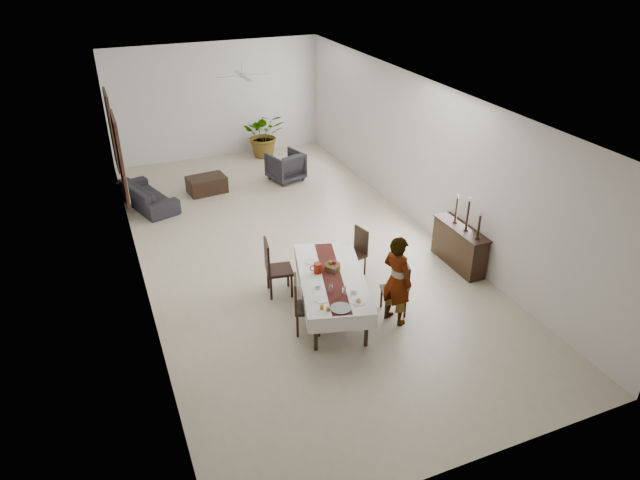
% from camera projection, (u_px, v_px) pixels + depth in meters
% --- Properties ---
extents(floor, '(6.00, 12.00, 0.00)m').
position_uv_depth(floor, '(291.00, 247.00, 11.87)').
color(floor, '#BFB498').
rests_on(floor, ground).
extents(ceiling, '(6.00, 12.00, 0.02)m').
position_uv_depth(ceiling, '(287.00, 93.00, 10.34)').
color(ceiling, white).
rests_on(ceiling, wall_back).
extents(wall_back, '(6.00, 0.02, 3.20)m').
position_uv_depth(wall_back, '(217.00, 101.00, 15.98)').
color(wall_back, silver).
rests_on(wall_back, floor).
extents(wall_front, '(6.00, 0.02, 3.20)m').
position_uv_depth(wall_front, '(474.00, 366.00, 6.24)').
color(wall_front, silver).
rests_on(wall_front, floor).
extents(wall_left, '(0.02, 12.00, 3.20)m').
position_uv_depth(wall_left, '(130.00, 200.00, 10.10)').
color(wall_left, silver).
rests_on(wall_left, floor).
extents(wall_right, '(0.02, 12.00, 3.20)m').
position_uv_depth(wall_right, '(422.00, 155.00, 12.11)').
color(wall_right, silver).
rests_on(wall_right, floor).
extents(dining_table_top, '(1.45, 2.34, 0.05)m').
position_uv_depth(dining_table_top, '(332.00, 278.00, 9.59)').
color(dining_table_top, black).
rests_on(dining_table_top, table_leg_fl).
extents(table_leg_fl, '(0.08, 0.08, 0.63)m').
position_uv_depth(table_leg_fl, '(316.00, 333.00, 8.81)').
color(table_leg_fl, black).
rests_on(table_leg_fl, floor).
extents(table_leg_fr, '(0.08, 0.08, 0.63)m').
position_uv_depth(table_leg_fr, '(366.00, 329.00, 8.90)').
color(table_leg_fr, black).
rests_on(table_leg_fr, floor).
extents(table_leg_bl, '(0.08, 0.08, 0.63)m').
position_uv_depth(table_leg_bl, '(302.00, 265.00, 10.61)').
color(table_leg_bl, black).
rests_on(table_leg_bl, floor).
extents(table_leg_br, '(0.08, 0.08, 0.63)m').
position_uv_depth(table_leg_br, '(345.00, 262.00, 10.70)').
color(table_leg_br, black).
rests_on(table_leg_br, floor).
extents(tablecloth_top, '(1.65, 2.54, 0.01)m').
position_uv_depth(tablecloth_top, '(332.00, 276.00, 9.58)').
color(tablecloth_top, white).
rests_on(tablecloth_top, dining_table_top).
extents(tablecloth_drape_left, '(0.62, 2.26, 0.27)m').
position_uv_depth(tablecloth_drape_left, '(301.00, 285.00, 9.58)').
color(tablecloth_drape_left, silver).
rests_on(tablecloth_drape_left, dining_table_top).
extents(tablecloth_drape_right, '(0.62, 2.26, 0.27)m').
position_uv_depth(tablecloth_drape_right, '(363.00, 281.00, 9.70)').
color(tablecloth_drape_right, white).
rests_on(tablecloth_drape_right, dining_table_top).
extents(tablecloth_drape_near, '(1.04, 0.29, 0.27)m').
position_uv_depth(tablecloth_drape_near, '(343.00, 324.00, 8.63)').
color(tablecloth_drape_near, silver).
rests_on(tablecloth_drape_near, dining_table_top).
extents(tablecloth_drape_far, '(1.04, 0.29, 0.27)m').
position_uv_depth(tablecloth_drape_far, '(323.00, 249.00, 10.66)').
color(tablecloth_drape_far, silver).
rests_on(tablecloth_drape_far, dining_table_top).
extents(table_runner, '(0.90, 2.27, 0.00)m').
position_uv_depth(table_runner, '(332.00, 276.00, 9.58)').
color(table_runner, '#551D18').
rests_on(table_runner, tablecloth_top).
extents(red_pitcher, '(0.17, 0.17, 0.18)m').
position_uv_depth(red_pitcher, '(317.00, 268.00, 9.63)').
color(red_pitcher, maroon).
rests_on(red_pitcher, tablecloth_top).
extents(pitcher_handle, '(0.11, 0.05, 0.11)m').
position_uv_depth(pitcher_handle, '(313.00, 268.00, 9.62)').
color(pitcher_handle, maroon).
rests_on(pitcher_handle, red_pitcher).
extents(wine_glass_near, '(0.06, 0.06, 0.15)m').
position_uv_depth(wine_glass_near, '(344.00, 291.00, 9.04)').
color(wine_glass_near, white).
rests_on(wine_glass_near, tablecloth_top).
extents(wine_glass_mid, '(0.06, 0.06, 0.15)m').
position_uv_depth(wine_glass_mid, '(331.00, 289.00, 9.09)').
color(wine_glass_mid, silver).
rests_on(wine_glass_mid, tablecloth_top).
extents(wine_glass_far, '(0.06, 0.06, 0.15)m').
position_uv_depth(wine_glass_far, '(334.00, 270.00, 9.58)').
color(wine_glass_far, white).
rests_on(wine_glass_far, tablecloth_top).
extents(teacup_right, '(0.08, 0.08, 0.05)m').
position_uv_depth(teacup_right, '(354.00, 291.00, 9.12)').
color(teacup_right, white).
rests_on(teacup_right, saucer_right).
extents(saucer_right, '(0.14, 0.14, 0.01)m').
position_uv_depth(saucer_right, '(354.00, 292.00, 9.13)').
color(saucer_right, white).
rests_on(saucer_right, tablecloth_top).
extents(teacup_left, '(0.08, 0.08, 0.05)m').
position_uv_depth(teacup_left, '(318.00, 286.00, 9.26)').
color(teacup_left, silver).
rests_on(teacup_left, saucer_left).
extents(saucer_left, '(0.14, 0.14, 0.01)m').
position_uv_depth(saucer_left, '(318.00, 287.00, 9.27)').
color(saucer_left, white).
rests_on(saucer_left, tablecloth_top).
extents(plate_near_right, '(0.22, 0.22, 0.01)m').
position_uv_depth(plate_near_right, '(358.00, 302.00, 8.89)').
color(plate_near_right, silver).
rests_on(plate_near_right, tablecloth_top).
extents(bread_near_right, '(0.08, 0.08, 0.08)m').
position_uv_depth(bread_near_right, '(358.00, 301.00, 8.88)').
color(bread_near_right, tan).
rests_on(bread_near_right, plate_near_right).
extents(plate_near_left, '(0.22, 0.22, 0.01)m').
position_uv_depth(plate_near_left, '(321.00, 300.00, 8.95)').
color(plate_near_left, white).
rests_on(plate_near_left, tablecloth_top).
extents(plate_far_left, '(0.22, 0.22, 0.01)m').
position_uv_depth(plate_far_left, '(311.00, 262.00, 9.98)').
color(plate_far_left, silver).
rests_on(plate_far_left, tablecloth_top).
extents(serving_tray, '(0.33, 0.33, 0.02)m').
position_uv_depth(serving_tray, '(341.00, 308.00, 8.74)').
color(serving_tray, '#3E3E43').
rests_on(serving_tray, tablecloth_top).
extents(jam_jar_a, '(0.06, 0.06, 0.07)m').
position_uv_depth(jam_jar_a, '(328.00, 309.00, 8.68)').
color(jam_jar_a, '#9A5316').
rests_on(jam_jar_a, tablecloth_top).
extents(jam_jar_b, '(0.06, 0.06, 0.07)m').
position_uv_depth(jam_jar_b, '(322.00, 307.00, 8.72)').
color(jam_jar_b, '#9A6516').
rests_on(jam_jar_b, tablecloth_top).
extents(fruit_basket, '(0.27, 0.27, 0.09)m').
position_uv_depth(fruit_basket, '(333.00, 267.00, 9.76)').
color(fruit_basket, brown).
rests_on(fruit_basket, tablecloth_top).
extents(fruit_red, '(0.08, 0.08, 0.08)m').
position_uv_depth(fruit_red, '(334.00, 263.00, 9.74)').
color(fruit_red, maroon).
rests_on(fruit_red, fruit_basket).
extents(fruit_green, '(0.07, 0.07, 0.07)m').
position_uv_depth(fruit_green, '(330.00, 262.00, 9.74)').
color(fruit_green, '#4C7B25').
rests_on(fruit_green, fruit_basket).
extents(chair_right_near_seat, '(0.50, 0.50, 0.05)m').
position_uv_depth(chair_right_near_seat, '(394.00, 291.00, 9.65)').
color(chair_right_near_seat, black).
rests_on(chair_right_near_seat, chair_right_near_leg_fl).
extents(chair_right_near_leg_fl, '(0.05, 0.05, 0.40)m').
position_uv_depth(chair_right_near_leg_fl, '(405.00, 307.00, 9.63)').
color(chair_right_near_leg_fl, black).
rests_on(chair_right_near_leg_fl, floor).
extents(chair_right_near_leg_fr, '(0.05, 0.05, 0.40)m').
position_uv_depth(chair_right_near_leg_fr, '(400.00, 296.00, 9.92)').
color(chair_right_near_leg_fr, black).
rests_on(chair_right_near_leg_fr, floor).
extents(chair_right_near_leg_bl, '(0.05, 0.05, 0.40)m').
position_uv_depth(chair_right_near_leg_bl, '(386.00, 309.00, 9.59)').
color(chair_right_near_leg_bl, black).
rests_on(chair_right_near_leg_bl, floor).
extents(chair_right_near_leg_br, '(0.05, 0.05, 0.40)m').
position_uv_depth(chair_right_near_leg_br, '(381.00, 297.00, 9.88)').
color(chair_right_near_leg_br, black).
rests_on(chair_right_near_leg_br, floor).
extents(chair_right_near_back, '(0.14, 0.40, 0.52)m').
position_uv_depth(chair_right_near_back, '(406.00, 276.00, 9.53)').
color(chair_right_near_back, black).
rests_on(chair_right_near_back, chair_right_near_seat).
extents(chair_right_far_seat, '(0.47, 0.47, 0.04)m').
position_uv_depth(chair_right_far_seat, '(353.00, 255.00, 10.76)').
color(chair_right_far_seat, black).
rests_on(chair_right_far_seat, chair_right_far_leg_fl).
extents(chair_right_far_leg_fl, '(0.05, 0.05, 0.39)m').
position_uv_depth(chair_right_far_leg_fl, '(365.00, 266.00, 10.83)').
color(chair_right_far_leg_fl, black).
rests_on(chair_right_far_leg_fl, floor).
extents(chair_right_far_leg_fr, '(0.05, 0.05, 0.39)m').
position_uv_depth(chair_right_far_leg_fr, '(354.00, 259.00, 11.06)').
color(chair_right_far_leg_fr, black).
rests_on(chair_right_far_leg_fr, floor).
extents(chair_right_far_leg_bl, '(0.05, 0.05, 0.39)m').
position_uv_depth(chair_right_far_leg_bl, '(352.00, 271.00, 10.67)').
color(chair_right_far_leg_bl, black).
rests_on(chair_right_far_leg_bl, floor).
extents(chair_right_far_leg_br, '(0.05, 0.05, 0.39)m').
position_uv_depth(chair_right_far_leg_br, '(341.00, 264.00, 10.90)').
color(chair_right_far_leg_br, black).
rests_on(chair_right_far_leg_br, floor).
extents(chair_right_far_back, '(0.12, 0.39, 0.50)m').
position_uv_depth(chair_right_far_back, '(361.00, 240.00, 10.72)').
color(chair_right_far_back, black).
rests_on(chair_right_far_back, chair_right_far_seat).
extents(chair_left_near_seat, '(0.54, 0.54, 0.05)m').
position_uv_depth(chair_left_near_seat, '(308.00, 308.00, 9.19)').
color(chair_left_near_seat, black).
rests_on(chair_left_near_seat, chair_left_near_leg_fl).
extents(chair_left_near_leg_fl, '(0.05, 0.05, 0.42)m').
position_uv_depth(chair_left_near_leg_fl, '(297.00, 314.00, 9.45)').
color(chair_left_near_leg_fl, black).
rests_on(chair_left_near_leg_fl, floor).
extents(chair_left_near_leg_fr, '(0.05, 0.05, 0.42)m').
position_uv_depth(chair_left_near_leg_fr, '(297.00, 326.00, 9.15)').
color(chair_left_near_leg_fr, black).
rests_on(chair_left_near_leg_fr, floor).
extents(chair_left_near_leg_bl, '(0.05, 0.05, 0.42)m').
position_uv_depth(chair_left_near_leg_bl, '(318.00, 313.00, 9.46)').
color(chair_left_near_leg_bl, black).
rests_on(chair_left_near_leg_bl, floor).
extents(chair_left_near_leg_br, '(0.05, 0.05, 0.42)m').
position_uv_depth(chair_left_near_leg_br, '(319.00, 326.00, 9.16)').
color(chair_left_near_leg_br, black).
rests_on(chair_left_near_leg_br, floor).
extents(chair_left_near_back, '(0.18, 0.41, 0.54)m').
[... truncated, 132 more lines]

